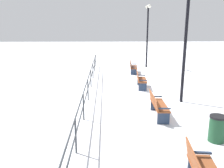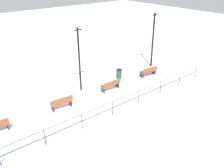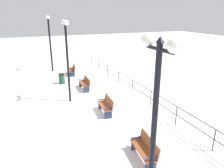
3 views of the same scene
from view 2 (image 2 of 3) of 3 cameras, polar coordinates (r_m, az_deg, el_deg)
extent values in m
plane|color=white|center=(17.40, -5.75, -3.34)|extent=(80.00, 80.00, 0.00)
cube|color=brown|center=(20.91, 8.40, 2.97)|extent=(0.70, 1.60, 0.04)
cube|color=brown|center=(20.65, 8.91, 3.32)|extent=(0.30, 1.55, 0.43)
cube|color=#23334C|center=(21.42, 9.75, 2.81)|extent=(0.47, 0.11, 0.42)
cube|color=#23334C|center=(20.59, 6.92, 2.05)|extent=(0.47, 0.11, 0.42)
cube|color=#23334C|center=(21.31, 9.78, 3.65)|extent=(0.47, 0.13, 0.04)
cube|color=#23334C|center=(20.47, 6.94, 2.91)|extent=(0.47, 0.13, 0.04)
cube|color=brown|center=(18.26, -0.41, -0.14)|extent=(0.51, 1.59, 0.04)
cube|color=brown|center=(18.01, 0.05, 0.20)|extent=(0.15, 1.58, 0.38)
cube|color=#23334C|center=(18.75, 1.27, -0.19)|extent=(0.42, 0.06, 0.45)
cube|color=#23334C|center=(17.99, -2.14, -1.37)|extent=(0.42, 0.06, 0.45)
cube|color=#23334C|center=(18.61, 1.24, 0.78)|extent=(0.42, 0.08, 0.04)
cube|color=#23334C|center=(17.85, -2.20, -0.37)|extent=(0.42, 0.08, 0.04)
cube|color=brown|center=(16.25, -11.77, -4.23)|extent=(0.58, 1.49, 0.04)
cube|color=brown|center=(15.95, -11.51, -3.81)|extent=(0.24, 1.47, 0.45)
cube|color=#23334C|center=(16.57, -9.71, -4.30)|extent=(0.41, 0.08, 0.45)
cube|color=#23334C|center=(16.18, -13.74, -5.52)|extent=(0.41, 0.08, 0.45)
cube|color=#23334C|center=(16.42, -9.83, -3.23)|extent=(0.42, 0.10, 0.04)
cube|color=#23334C|center=(16.02, -13.89, -4.44)|extent=(0.42, 0.10, 0.04)
cube|color=#23334C|center=(15.37, -23.21, -8.92)|extent=(0.42, 0.10, 0.42)
cube|color=#23334C|center=(15.21, -23.44, -7.86)|extent=(0.42, 0.12, 0.04)
cylinder|color=black|center=(22.48, 9.51, 9.88)|extent=(0.16, 0.16, 4.82)
cylinder|color=black|center=(21.98, 9.95, 15.62)|extent=(0.09, 0.62, 0.09)
sphere|color=white|center=(22.19, 10.52, 16.01)|extent=(0.28, 0.28, 0.28)
sphere|color=white|center=(21.72, 9.42, 15.89)|extent=(0.28, 0.28, 0.28)
cone|color=black|center=(21.95, 9.99, 16.08)|extent=(0.22, 0.22, 0.12)
cylinder|color=black|center=(17.62, -7.63, 5.34)|extent=(0.13, 0.13, 4.69)
cylinder|color=black|center=(16.99, -8.07, 12.38)|extent=(0.08, 0.71, 0.08)
sphere|color=white|center=(17.14, -7.07, 13.01)|extent=(0.29, 0.29, 0.29)
sphere|color=white|center=(16.78, -9.16, 12.60)|extent=(0.29, 0.29, 0.29)
cone|color=black|center=(16.95, -8.11, 12.97)|extent=(0.18, 0.18, 0.12)
cylinder|color=#383D42|center=(21.58, 19.07, 2.68)|extent=(0.05, 0.05, 0.96)
cylinder|color=#383D42|center=(19.79, 15.52, 1.10)|extent=(0.05, 0.05, 0.96)
cylinder|color=#383D42|center=(18.11, 11.28, -0.79)|extent=(0.05, 0.05, 0.96)
cylinder|color=#383D42|center=(16.57, 6.22, -3.05)|extent=(0.05, 0.05, 0.96)
cylinder|color=#383D42|center=(15.22, 0.16, -5.71)|extent=(0.05, 0.05, 0.96)
cylinder|color=#383D42|center=(14.10, -7.04, -8.74)|extent=(0.05, 0.05, 0.96)
cylinder|color=#383D42|center=(13.29, -15.44, -12.06)|extent=(0.05, 0.05, 0.96)
cylinder|color=#383D42|center=(14.97, 0.16, -4.14)|extent=(0.04, 18.20, 0.04)
cylinder|color=#383D42|center=(15.19, 0.16, -5.55)|extent=(0.04, 18.20, 0.04)
cylinder|color=#1E4C2D|center=(20.28, 1.65, 2.32)|extent=(0.45, 0.45, 0.72)
cylinder|color=black|center=(20.13, 1.66, 3.35)|extent=(0.47, 0.47, 0.06)
camera|label=1|loc=(21.98, 19.92, 10.68)|focal=37.64mm
camera|label=3|loc=(17.08, -51.10, 5.34)|focal=34.24mm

